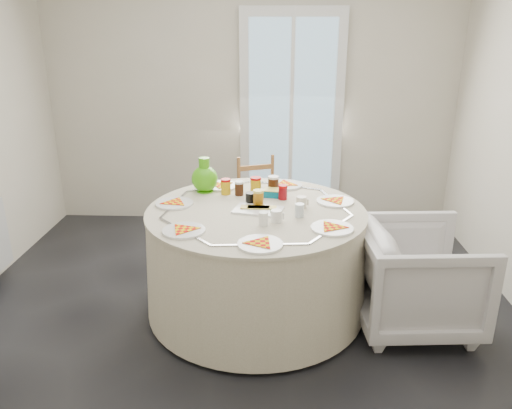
{
  "coord_description": "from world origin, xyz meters",
  "views": [
    {
      "loc": [
        0.25,
        -2.94,
        1.94
      ],
      "look_at": [
        0.12,
        0.21,
        0.8
      ],
      "focal_mm": 35.0,
      "sensor_mm": 36.0,
      "label": 1
    }
  ],
  "objects_px": {
    "wooden_chair": "(261,199)",
    "green_pitcher": "(205,178)",
    "armchair": "(417,273)",
    "table": "(256,261)"
  },
  "relations": [
    {
      "from": "table",
      "to": "wooden_chair",
      "type": "height_order",
      "value": "wooden_chair"
    },
    {
      "from": "armchair",
      "to": "green_pitcher",
      "type": "relative_size",
      "value": 3.1
    },
    {
      "from": "table",
      "to": "green_pitcher",
      "type": "xyz_separation_m",
      "value": [
        -0.4,
        0.38,
        0.49
      ]
    },
    {
      "from": "table",
      "to": "wooden_chair",
      "type": "distance_m",
      "value": 1.07
    },
    {
      "from": "wooden_chair",
      "to": "table",
      "type": "bearing_deg",
      "value": -108.68
    },
    {
      "from": "wooden_chair",
      "to": "green_pitcher",
      "type": "bearing_deg",
      "value": -138.77
    },
    {
      "from": "armchair",
      "to": "wooden_chair",
      "type": "bearing_deg",
      "value": 37.4
    },
    {
      "from": "table",
      "to": "armchair",
      "type": "bearing_deg",
      "value": -8.22
    },
    {
      "from": "wooden_chair",
      "to": "armchair",
      "type": "distance_m",
      "value": 1.63
    },
    {
      "from": "wooden_chair",
      "to": "armchair",
      "type": "height_order",
      "value": "wooden_chair"
    }
  ]
}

